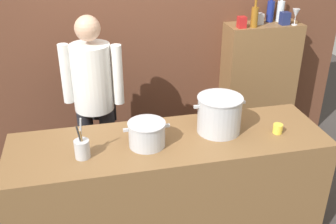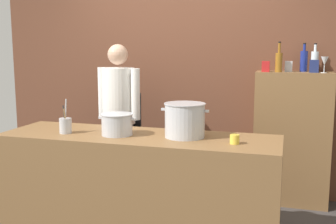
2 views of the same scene
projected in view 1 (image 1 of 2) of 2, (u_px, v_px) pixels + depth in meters
The scene contains 15 objects.
brick_back_panel at pixel (137, 14), 3.84m from camera, with size 4.40×0.10×3.00m, color brown.
prep_counter at pixel (170, 189), 3.10m from camera, with size 2.34×0.70×0.90m, color brown.
bar_cabinet at pixel (257, 87), 4.27m from camera, with size 0.76×0.32×1.38m, color brown.
chef at pixel (94, 95), 3.44m from camera, with size 0.51×0.39×1.66m.
stockpot_large at pixel (219, 114), 2.95m from camera, with size 0.40×0.34×0.28m.
stockpot_small at pixel (147, 134), 2.79m from camera, with size 0.33×0.27×0.18m.
utensil_crock at pixel (82, 148), 2.66m from camera, with size 0.10×0.10×0.30m.
butter_jar at pixel (278, 129), 2.97m from camera, with size 0.07×0.07×0.07m, color yellow.
wine_bottle_clear at pixel (280, 11), 4.00m from camera, with size 0.07×0.07×0.29m.
wine_bottle_cobalt at pixel (270, 11), 3.99m from camera, with size 0.07×0.07×0.29m.
wine_bottle_amber at pixel (255, 16), 3.80m from camera, with size 0.07×0.07×0.30m.
wine_glass_short at pixel (296, 14), 3.87m from camera, with size 0.07×0.07×0.16m.
spice_tin_silver at pixel (259, 19), 3.92m from camera, with size 0.07×0.07×0.11m, color #B2B2B7.
spice_tin_navy at pixel (285, 18), 3.91m from camera, with size 0.08×0.08×0.12m, color navy.
spice_tin_red at pixel (242, 22), 3.80m from camera, with size 0.08×0.08×0.11m, color red.
Camera 1 is at (-0.56, -2.43, 2.40)m, focal length 42.43 mm.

